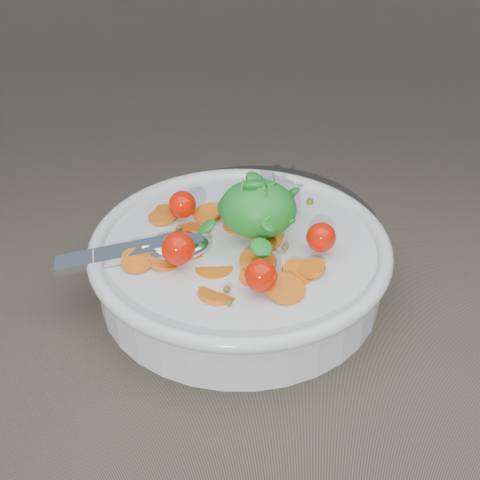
# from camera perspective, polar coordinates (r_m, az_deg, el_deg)

# --- Properties ---
(ground) EXTENTS (6.00, 6.00, 0.00)m
(ground) POSITION_cam_1_polar(r_m,az_deg,el_deg) (0.61, 0.65, -6.06)
(ground) COLOR brown
(ground) RESTS_ON ground
(bowl) EXTENTS (0.33, 0.30, 0.13)m
(bowl) POSITION_cam_1_polar(r_m,az_deg,el_deg) (0.61, -0.01, -1.84)
(bowl) COLOR silver
(bowl) RESTS_ON ground
(napkin) EXTENTS (0.19, 0.18, 0.01)m
(napkin) POSITION_cam_1_polar(r_m,az_deg,el_deg) (0.74, -0.31, 1.97)
(napkin) COLOR white
(napkin) RESTS_ON ground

